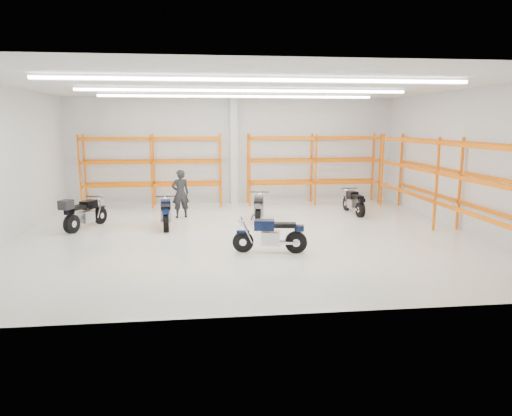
{
  "coord_description": "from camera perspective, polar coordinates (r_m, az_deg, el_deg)",
  "views": [
    {
      "loc": [
        -1.29,
        -13.68,
        3.42
      ],
      "look_at": [
        0.33,
        0.5,
        0.77
      ],
      "focal_mm": 32.0,
      "sensor_mm": 36.0,
      "label": 1
    }
  ],
  "objects": [
    {
      "name": "room_shell",
      "position": [
        13.77,
        -1.17,
        9.95
      ],
      "size": [
        14.02,
        12.02,
        4.51
      ],
      "color": "silver",
      "rests_on": "ground"
    },
    {
      "name": "ground",
      "position": [
        14.16,
        -1.11,
        -3.45
      ],
      "size": [
        14.0,
        14.0,
        0.0
      ],
      "primitive_type": "plane",
      "color": "silver",
      "rests_on": "ground"
    },
    {
      "name": "motorcycle_back_d",
      "position": [
        17.78,
        12.17,
        0.64
      ],
      "size": [
        0.63,
        1.92,
        0.94
      ],
      "color": "black",
      "rests_on": "ground"
    },
    {
      "name": "structural_column",
      "position": [
        19.58,
        -2.77,
        7.09
      ],
      "size": [
        0.32,
        0.32,
        4.5
      ],
      "primitive_type": "cube",
      "color": "white",
      "rests_on": "ground"
    },
    {
      "name": "motorcycle_main",
      "position": [
        12.21,
        2.15,
        -3.5
      ],
      "size": [
        2.0,
        0.72,
        0.98
      ],
      "color": "black",
      "rests_on": "ground"
    },
    {
      "name": "motorcycle_back_a",
      "position": [
        15.87,
        -20.87,
        -0.68
      ],
      "size": [
        1.12,
        2.03,
        1.1
      ],
      "color": "black",
      "rests_on": "ground"
    },
    {
      "name": "motorcycle_back_b",
      "position": [
        15.4,
        -11.2,
        -0.75
      ],
      "size": [
        0.66,
        2.01,
        0.98
      ],
      "color": "black",
      "rests_on": "ground"
    },
    {
      "name": "pallet_racking_back_right",
      "position": [
        19.8,
        7.23,
        5.71
      ],
      "size": [
        5.67,
        0.87,
        3.0
      ],
      "color": "#FF7600",
      "rests_on": "ground"
    },
    {
      "name": "pallet_racking_back_left",
      "position": [
        19.35,
        -12.83,
        5.42
      ],
      "size": [
        5.67,
        0.87,
        3.0
      ],
      "color": "#FF7600",
      "rests_on": "ground"
    },
    {
      "name": "pallet_racking_side",
      "position": [
        15.82,
        22.98,
        3.87
      ],
      "size": [
        0.87,
        9.07,
        3.0
      ],
      "color": "#FF7600",
      "rests_on": "ground"
    },
    {
      "name": "motorcycle_back_c",
      "position": [
        16.08,
        0.35,
        -0.07
      ],
      "size": [
        0.73,
        2.0,
        0.99
      ],
      "color": "black",
      "rests_on": "ground"
    },
    {
      "name": "standing_man",
      "position": [
        16.93,
        -9.43,
        1.78
      ],
      "size": [
        0.73,
        0.57,
        1.77
      ],
      "primitive_type": "imported",
      "rotation": [
        0.0,
        0.0,
        3.4
      ],
      "color": "black",
      "rests_on": "ground"
    }
  ]
}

